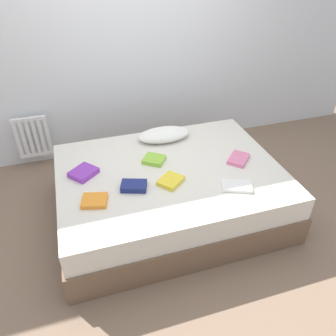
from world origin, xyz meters
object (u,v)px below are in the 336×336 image
at_px(radiator, 33,137).
at_px(textbook_white, 236,186).
at_px(textbook_lime, 154,160).
at_px(textbook_orange, 95,201).
at_px(bed, 170,191).
at_px(textbook_pink, 239,159).
at_px(textbook_purple, 84,173).
at_px(textbook_navy, 134,186).
at_px(pillow, 164,135).
at_px(textbook_yellow, 171,181).

distance_m(radiator, textbook_white, 2.32).
distance_m(textbook_lime, textbook_orange, 0.72).
distance_m(bed, textbook_lime, 0.33).
bearing_deg(textbook_pink, textbook_orange, 142.74).
bearing_deg(textbook_purple, radiator, 74.01).
distance_m(radiator, textbook_navy, 1.62).
distance_m(bed, textbook_orange, 0.78).
xyz_separation_m(pillow, textbook_lime, (-0.20, -0.36, -0.04)).
xyz_separation_m(textbook_purple, textbook_pink, (1.39, -0.20, -0.01)).
relative_size(bed, textbook_navy, 9.58).
xyz_separation_m(bed, textbook_white, (0.45, -0.41, 0.27)).
height_order(textbook_yellow, textbook_pink, textbook_yellow).
distance_m(bed, textbook_yellow, 0.33).
height_order(textbook_yellow, textbook_navy, textbook_navy).
xyz_separation_m(textbook_yellow, textbook_orange, (-0.64, -0.06, -0.00)).
relative_size(bed, pillow, 3.78).
bearing_deg(textbook_white, textbook_yellow, 178.55).
relative_size(radiator, textbook_navy, 2.30).
xyz_separation_m(textbook_navy, textbook_pink, (1.01, 0.12, -0.01)).
bearing_deg(textbook_lime, bed, -23.63).
distance_m(textbook_yellow, textbook_navy, 0.31).
bearing_deg(textbook_navy, textbook_lime, 70.32).
bearing_deg(textbook_purple, pillow, -16.07).
relative_size(textbook_lime, textbook_pink, 0.82).
relative_size(radiator, textbook_orange, 2.48).
distance_m(textbook_lime, textbook_pink, 0.78).
relative_size(textbook_purple, textbook_pink, 0.94).
xyz_separation_m(radiator, textbook_white, (1.66, -1.61, 0.14)).
xyz_separation_m(textbook_yellow, textbook_pink, (0.70, 0.13, -0.00)).
xyz_separation_m(pillow, textbook_pink, (0.55, -0.57, -0.04)).
bearing_deg(textbook_navy, pillow, 74.67).
bearing_deg(textbook_purple, textbook_lime, -38.47).
bearing_deg(textbook_white, pillow, 133.01).
bearing_deg(textbook_yellow, textbook_pink, -29.65).
height_order(pillow, textbook_pink, pillow).
distance_m(radiator, textbook_pink, 2.25).
relative_size(radiator, textbook_pink, 2.14).
bearing_deg(textbook_purple, textbook_yellow, -65.83).
distance_m(radiator, textbook_orange, 1.55).
distance_m(textbook_lime, textbook_purple, 0.64).
bearing_deg(pillow, radiator, 152.66).
distance_m(textbook_yellow, textbook_white, 0.55).
bearing_deg(textbook_pink, textbook_lime, 118.32).
xyz_separation_m(textbook_pink, textbook_orange, (-1.34, -0.20, 0.00)).
bearing_deg(pillow, bed, -101.10).
height_order(textbook_pink, textbook_orange, same).
height_order(pillow, textbook_navy, pillow).
relative_size(textbook_yellow, textbook_navy, 0.96).
bearing_deg(textbook_orange, pillow, 58.87).
relative_size(textbook_yellow, textbook_purple, 0.95).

